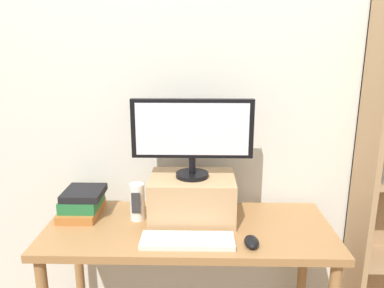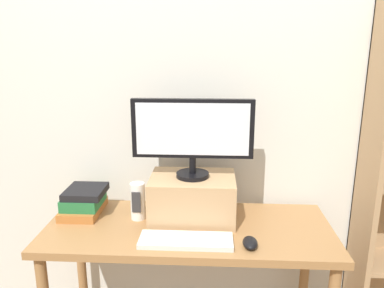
{
  "view_description": "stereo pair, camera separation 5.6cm",
  "coord_description": "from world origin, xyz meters",
  "px_view_note": "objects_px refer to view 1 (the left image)",
  "views": [
    {
      "loc": [
        0.05,
        -1.63,
        1.58
      ],
      "look_at": [
        0.02,
        0.03,
        1.14
      ],
      "focal_mm": 35.0,
      "sensor_mm": 36.0,
      "label": 1
    },
    {
      "loc": [
        0.11,
        -1.63,
        1.58
      ],
      "look_at": [
        0.02,
        0.03,
        1.14
      ],
      "focal_mm": 35.0,
      "sensor_mm": 36.0,
      "label": 2
    }
  ],
  "objects_px": {
    "desk": "(189,243)",
    "computer_mouse": "(252,242)",
    "riser_box": "(192,198)",
    "keyboard": "(189,240)",
    "book_stack": "(82,203)",
    "computer_monitor": "(192,133)",
    "desk_speaker": "(137,202)"
  },
  "relations": [
    {
      "from": "desk",
      "to": "computer_mouse",
      "type": "relative_size",
      "value": 13.1
    },
    {
      "from": "desk",
      "to": "riser_box",
      "type": "bearing_deg",
      "value": 79.55
    },
    {
      "from": "riser_box",
      "to": "computer_mouse",
      "type": "distance_m",
      "value": 0.38
    },
    {
      "from": "computer_mouse",
      "to": "riser_box",
      "type": "bearing_deg",
      "value": 134.94
    },
    {
      "from": "keyboard",
      "to": "book_stack",
      "type": "xyz_separation_m",
      "value": [
        -0.55,
        0.28,
        0.05
      ]
    },
    {
      "from": "computer_monitor",
      "to": "desk_speaker",
      "type": "height_order",
      "value": "computer_monitor"
    },
    {
      "from": "riser_box",
      "to": "book_stack",
      "type": "height_order",
      "value": "riser_box"
    },
    {
      "from": "computer_mouse",
      "to": "book_stack",
      "type": "relative_size",
      "value": 0.39
    },
    {
      "from": "computer_monitor",
      "to": "computer_mouse",
      "type": "bearing_deg",
      "value": -44.9
    },
    {
      "from": "desk",
      "to": "keyboard",
      "type": "xyz_separation_m",
      "value": [
        0.0,
        -0.16,
        0.11
      ]
    },
    {
      "from": "desk",
      "to": "computer_mouse",
      "type": "height_order",
      "value": "computer_mouse"
    },
    {
      "from": "desk_speaker",
      "to": "desk",
      "type": "bearing_deg",
      "value": -14.24
    },
    {
      "from": "book_stack",
      "to": "desk_speaker",
      "type": "bearing_deg",
      "value": -9.85
    },
    {
      "from": "computer_monitor",
      "to": "book_stack",
      "type": "height_order",
      "value": "computer_monitor"
    },
    {
      "from": "computer_monitor",
      "to": "keyboard",
      "type": "height_order",
      "value": "computer_monitor"
    },
    {
      "from": "desk",
      "to": "riser_box",
      "type": "distance_m",
      "value": 0.22
    },
    {
      "from": "book_stack",
      "to": "riser_box",
      "type": "bearing_deg",
      "value": -3.18
    },
    {
      "from": "computer_monitor",
      "to": "keyboard",
      "type": "xyz_separation_m",
      "value": [
        -0.01,
        -0.24,
        -0.43
      ]
    },
    {
      "from": "desk",
      "to": "book_stack",
      "type": "distance_m",
      "value": 0.58
    },
    {
      "from": "desk_speaker",
      "to": "riser_box",
      "type": "bearing_deg",
      "value": 4.08
    },
    {
      "from": "computer_monitor",
      "to": "keyboard",
      "type": "relative_size",
      "value": 1.4
    },
    {
      "from": "keyboard",
      "to": "book_stack",
      "type": "distance_m",
      "value": 0.62
    },
    {
      "from": "keyboard",
      "to": "desk_speaker",
      "type": "relative_size",
      "value": 2.2
    },
    {
      "from": "computer_mouse",
      "to": "desk_speaker",
      "type": "distance_m",
      "value": 0.59
    },
    {
      "from": "keyboard",
      "to": "computer_mouse",
      "type": "bearing_deg",
      "value": -3.4
    },
    {
      "from": "desk",
      "to": "keyboard",
      "type": "distance_m",
      "value": 0.19
    },
    {
      "from": "desk",
      "to": "computer_mouse",
      "type": "xyz_separation_m",
      "value": [
        0.28,
        -0.18,
        0.11
      ]
    },
    {
      "from": "desk",
      "to": "riser_box",
      "type": "height_order",
      "value": "riser_box"
    },
    {
      "from": "computer_mouse",
      "to": "book_stack",
      "type": "xyz_separation_m",
      "value": [
        -0.82,
        0.29,
        0.05
      ]
    },
    {
      "from": "keyboard",
      "to": "desk_speaker",
      "type": "xyz_separation_m",
      "value": [
        -0.26,
        0.23,
        0.08
      ]
    },
    {
      "from": "computer_monitor",
      "to": "book_stack",
      "type": "distance_m",
      "value": 0.67
    },
    {
      "from": "computer_mouse",
      "to": "desk_speaker",
      "type": "bearing_deg",
      "value": 155.45
    }
  ]
}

